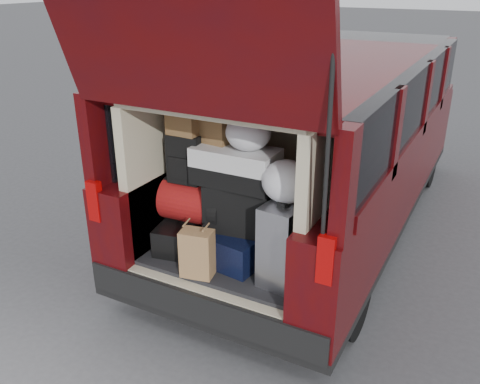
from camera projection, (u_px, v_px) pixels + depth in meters
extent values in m
plane|color=#3B3B3E|center=(225.00, 327.00, 3.91)|extent=(80.00, 80.00, 0.00)
cylinder|color=black|center=(166.00, 244.00, 4.46)|extent=(0.24, 0.64, 0.64)
cylinder|color=black|center=(347.00, 295.00, 3.76)|extent=(0.24, 0.64, 0.64)
cylinder|color=black|center=(303.00, 143.00, 7.14)|extent=(0.24, 0.64, 0.64)
cylinder|color=black|center=(424.00, 161.00, 6.43)|extent=(0.24, 0.64, 0.64)
cube|color=black|center=(319.00, 199.00, 5.49)|extent=(1.90, 4.85, 0.08)
cube|color=#3C080D|center=(254.00, 150.00, 5.65)|extent=(0.33, 4.85, 0.80)
cube|color=#3C080D|center=(398.00, 174.00, 4.98)|extent=(0.33, 4.85, 0.80)
cube|color=#3C080D|center=(328.00, 61.00, 4.91)|extent=(1.82, 4.46, 0.10)
cube|color=black|center=(243.00, 84.00, 5.32)|extent=(0.12, 4.25, 0.68)
cube|color=black|center=(416.00, 103.00, 4.56)|extent=(0.12, 4.25, 0.68)
cube|color=black|center=(204.00, 304.00, 3.52)|extent=(1.86, 0.16, 0.22)
cube|color=#990505|center=(95.00, 201.00, 3.61)|extent=(0.10, 0.06, 0.30)
cube|color=#990505|center=(326.00, 260.00, 2.87)|extent=(0.10, 0.06, 0.30)
cube|color=black|center=(242.00, 253.00, 3.93)|extent=(1.24, 1.05, 0.06)
cube|color=#B9AD8E|center=(167.00, 166.00, 3.97)|extent=(0.08, 1.05, 1.15)
cube|color=#B9AD8E|center=(329.00, 198.00, 3.40)|extent=(0.08, 1.05, 1.15)
cube|color=#B9AD8E|center=(273.00, 158.00, 4.14)|extent=(1.34, 0.06, 1.15)
cube|color=#B9AD8E|center=(242.00, 98.00, 3.45)|extent=(1.34, 1.05, 0.06)
cube|color=#3C080D|center=(176.00, 25.00, 2.64)|extent=(1.75, 0.38, 1.02)
cylinder|color=black|center=(326.00, 157.00, 2.57)|extent=(0.02, 0.90, 0.76)
cube|color=black|center=(241.00, 280.00, 4.02)|extent=(1.24, 1.05, 0.55)
cube|color=black|center=(188.00, 233.00, 3.93)|extent=(0.47, 0.59, 0.21)
cube|color=black|center=(239.00, 243.00, 3.77)|extent=(0.51, 0.59, 0.24)
cube|color=white|center=(286.00, 242.00, 3.42)|extent=(0.28, 0.41, 0.58)
cube|color=olive|center=(197.00, 253.00, 3.52)|extent=(0.25, 0.18, 0.35)
cube|color=maroon|center=(196.00, 202.00, 3.83)|extent=(0.53, 0.37, 0.33)
cube|color=black|center=(241.00, 207.00, 3.66)|extent=(0.52, 0.35, 0.35)
cube|color=black|center=(186.00, 158.00, 3.69)|extent=(0.26, 0.17, 0.36)
cube|color=silver|center=(236.00, 166.00, 3.54)|extent=(0.60, 0.31, 0.27)
cube|color=brown|center=(185.00, 119.00, 3.60)|extent=(0.23, 0.19, 0.21)
cube|color=brown|center=(217.00, 127.00, 3.58)|extent=(0.24, 0.20, 0.22)
ellipsoid|color=silver|center=(248.00, 133.00, 3.40)|extent=(0.33, 0.31, 0.25)
ellipsoid|color=silver|center=(286.00, 181.00, 3.28)|extent=(0.37, 0.35, 0.28)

